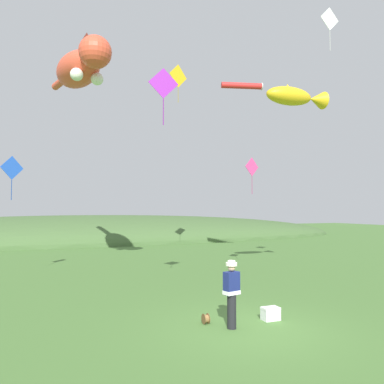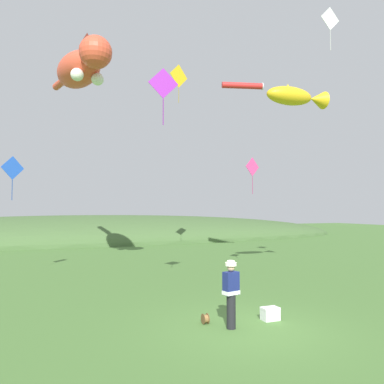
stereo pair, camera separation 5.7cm
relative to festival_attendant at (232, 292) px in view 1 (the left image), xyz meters
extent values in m
plane|color=#477033|center=(0.43, -0.25, -0.95)|extent=(120.00, 120.00, 0.00)
ellipsoid|color=#426033|center=(0.43, 30.43, -0.95)|extent=(59.36, 15.70, 5.13)
cylinder|color=black|center=(0.00, 0.00, -0.51)|extent=(0.24, 0.24, 0.88)
cube|color=navy|center=(0.00, 0.00, 0.23)|extent=(0.44, 0.32, 0.60)
cube|color=white|center=(0.00, 0.00, -0.01)|extent=(0.47, 0.35, 0.10)
sphere|color=tan|center=(0.00, 0.00, 0.64)|extent=(0.20, 0.20, 0.20)
cylinder|color=silver|center=(0.00, 0.00, 0.73)|extent=(0.30, 0.30, 0.09)
cylinder|color=silver|center=(0.00, 0.00, 0.79)|extent=(0.20, 0.20, 0.07)
cylinder|color=olive|center=(-0.46, 0.63, -0.81)|extent=(0.13, 0.21, 0.21)
cylinder|color=brown|center=(-0.53, 0.63, -0.81)|extent=(0.02, 0.28, 0.28)
cylinder|color=brown|center=(-0.40, 0.63, -0.81)|extent=(0.02, 0.28, 0.28)
cube|color=white|center=(1.38, 0.25, -0.80)|extent=(0.49, 0.33, 0.30)
cube|color=white|center=(1.38, 0.25, -0.62)|extent=(0.50, 0.34, 0.06)
ellipsoid|color=#E04C33|center=(-3.02, 10.35, 9.16)|extent=(2.66, 3.84, 1.66)
ellipsoid|color=white|center=(-2.98, 10.19, 8.86)|extent=(1.56, 2.45, 0.91)
sphere|color=#E04C33|center=(-2.46, 8.27, 9.32)|extent=(1.49, 1.49, 1.49)
cone|color=#4E1A11|center=(-2.07, 8.37, 9.87)|extent=(0.65, 0.65, 0.50)
cone|color=#4E1A11|center=(-2.86, 8.16, 9.87)|extent=(0.65, 0.65, 0.50)
sphere|color=white|center=(-2.22, 9.30, 8.45)|extent=(0.60, 0.60, 0.60)
sphere|color=white|center=(-3.19, 9.04, 8.45)|extent=(0.60, 0.60, 0.60)
cylinder|color=#E04C33|center=(-3.71, 12.92, 9.24)|extent=(0.86, 1.87, 0.40)
ellipsoid|color=gold|center=(5.59, 4.82, 7.27)|extent=(2.34, 0.92, 0.82)
cone|color=gold|center=(7.13, 4.79, 7.27)|extent=(0.77, 0.83, 0.82)
cone|color=gold|center=(5.52, 4.82, 7.61)|extent=(0.39, 0.39, 0.38)
sphere|color=black|center=(4.84, 5.12, 7.33)|extent=(0.19, 0.19, 0.19)
cylinder|color=red|center=(6.35, 10.30, 9.54)|extent=(2.45, 1.02, 0.36)
torus|color=white|center=(7.53, 9.96, 9.54)|extent=(0.18, 0.44, 0.44)
cube|color=#E53F8C|center=(5.22, 7.40, 4.33)|extent=(0.93, 0.28, 0.96)
cylinder|color=black|center=(5.22, 7.41, 4.33)|extent=(0.62, 0.19, 0.02)
cube|color=#A02C62|center=(5.22, 7.40, 3.40)|extent=(0.03, 0.02, 0.90)
cube|color=white|center=(6.93, 3.67, 10.53)|extent=(1.03, 0.05, 1.03)
cylinder|color=black|center=(6.93, 3.68, 10.53)|extent=(0.69, 0.04, 0.02)
cube|color=#A9A9A9|center=(6.93, 3.67, 9.56)|extent=(0.03, 0.01, 0.90)
cube|color=yellow|center=(2.78, 11.54, 10.05)|extent=(1.29, 0.55, 1.39)
cylinder|color=black|center=(2.78, 11.55, 10.05)|extent=(0.87, 0.38, 0.02)
cube|color=#A98511|center=(2.78, 11.54, 8.90)|extent=(0.03, 0.02, 0.90)
cube|color=blue|center=(-5.84, 9.43, 4.01)|extent=(0.91, 0.56, 1.06)
cylinder|color=black|center=(-5.84, 9.44, 4.01)|extent=(0.62, 0.38, 0.02)
cube|color=#1A3E97|center=(-5.84, 9.43, 3.04)|extent=(0.03, 0.02, 0.90)
cube|color=purple|center=(-0.95, 2.93, 6.39)|extent=(1.03, 0.13, 1.03)
cylinder|color=black|center=(-0.95, 2.94, 6.39)|extent=(0.69, 0.09, 0.02)
cube|color=#6B1A7C|center=(-0.95, 2.93, 5.43)|extent=(0.03, 0.01, 0.90)
camera|label=1|loc=(-4.78, -8.80, 2.17)|focal=35.00mm
camera|label=2|loc=(-4.73, -8.83, 2.17)|focal=35.00mm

